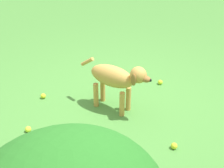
% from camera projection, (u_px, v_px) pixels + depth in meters
% --- Properties ---
extents(ground, '(14.00, 14.00, 0.00)m').
position_uv_depth(ground, '(120.00, 109.00, 3.59)').
color(ground, '#478438').
extents(dog, '(0.53, 0.84, 0.64)m').
position_uv_depth(dog, '(116.00, 78.00, 3.39)').
color(dog, '#C69347').
rests_on(dog, ground).
extents(tennis_ball_0, '(0.07, 0.07, 0.07)m').
position_uv_depth(tennis_ball_0, '(174.00, 146.00, 2.96)').
color(tennis_ball_0, '#C9D22A').
rests_on(tennis_ball_0, ground).
extents(tennis_ball_1, '(0.07, 0.07, 0.07)m').
position_uv_depth(tennis_ball_1, '(43.00, 96.00, 3.79)').
color(tennis_ball_1, yellow).
rests_on(tennis_ball_1, ground).
extents(tennis_ball_2, '(0.07, 0.07, 0.07)m').
position_uv_depth(tennis_ball_2, '(28.00, 129.00, 3.19)').
color(tennis_ball_2, '#D0E135').
rests_on(tennis_ball_2, ground).
extents(tennis_ball_3, '(0.07, 0.07, 0.07)m').
position_uv_depth(tennis_ball_3, '(160.00, 82.00, 4.11)').
color(tennis_ball_3, '#C9D82B').
rests_on(tennis_ball_3, ground).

